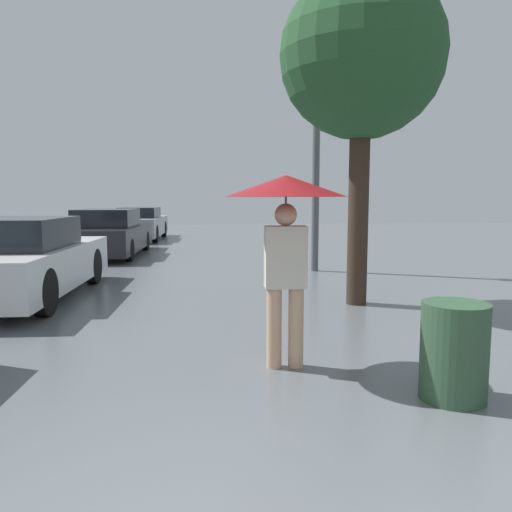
% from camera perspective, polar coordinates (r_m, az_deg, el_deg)
% --- Properties ---
extents(pedestrian, '(1.12, 1.12, 1.80)m').
position_cam_1_polar(pedestrian, '(4.60, 3.43, 5.18)').
color(pedestrian, tan).
rests_on(pedestrian, ground_plane).
extents(parked_car_second, '(1.75, 4.24, 1.29)m').
position_cam_1_polar(parked_car_second, '(8.76, -25.32, -0.47)').
color(parked_car_second, silver).
rests_on(parked_car_second, ground_plane).
extents(parked_car_third, '(1.74, 4.50, 1.30)m').
position_cam_1_polar(parked_car_third, '(14.51, -16.45, 2.42)').
color(parked_car_third, black).
rests_on(parked_car_third, ground_plane).
extents(parked_car_farthest, '(1.63, 4.57, 1.25)m').
position_cam_1_polar(parked_car_farthest, '(19.94, -13.05, 3.58)').
color(parked_car_farthest, '#9EA3A8').
rests_on(parked_car_farthest, ground_plane).
extents(tree, '(2.38, 2.38, 4.83)m').
position_cam_1_polar(tree, '(7.86, 12.00, 21.21)').
color(tree, '#38281E').
rests_on(tree, ground_plane).
extents(street_lamp, '(0.33, 0.33, 5.11)m').
position_cam_1_polar(street_lamp, '(11.08, 6.92, 13.82)').
color(street_lamp, '#515456').
rests_on(street_lamp, ground_plane).
extents(trash_bin, '(0.52, 0.52, 0.78)m').
position_cam_1_polar(trash_bin, '(4.31, 21.70, -10.09)').
color(trash_bin, '#2D4C33').
rests_on(trash_bin, ground_plane).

